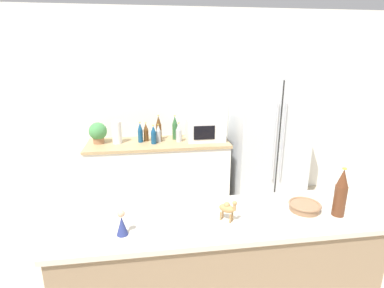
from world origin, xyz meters
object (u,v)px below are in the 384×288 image
paper_towel_roll (117,132)px  back_bottle_5 (179,133)px  back_bottle_4 (140,133)px  wise_man_figurine_blue (122,224)px  back_bottle_6 (158,134)px  fruit_bowl (305,206)px  refrigerator (267,142)px  camel_figurine (228,208)px  back_bottle_2 (146,132)px  microwave (205,129)px  back_bottle_3 (154,135)px  wine_bottle (341,193)px  back_bottle_0 (159,128)px  potted_plant (98,132)px  back_bottle_1 (175,128)px

paper_towel_roll → back_bottle_5: size_ratio=1.13×
back_bottle_4 → wise_man_figurine_blue: back_bottle_4 is taller
back_bottle_6 → fruit_bowl: bearing=-65.0°
refrigerator → camel_figurine: (-1.07, -1.98, 0.18)m
refrigerator → camel_figurine: size_ratio=11.34×
back_bottle_2 → back_bottle_5: bearing=-12.5°
microwave → back_bottle_5: bearing=-172.3°
back_bottle_3 → camel_figurine: bearing=-77.7°
back_bottle_2 → back_bottle_4: bearing=-146.0°
back_bottle_4 → wine_bottle: (1.34, -2.10, 0.09)m
paper_towel_roll → back_bottle_0: 0.53m
potted_plant → back_bottle_5: (1.00, -0.07, -0.03)m
potted_plant → back_bottle_4: 0.52m
refrigerator → wise_man_figurine_blue: (-1.73, -2.05, 0.16)m
microwave → back_bottle_2: microwave is taller
camel_figurine → paper_towel_roll: bearing=113.1°
wine_bottle → fruit_bowl: bearing=154.4°
back_bottle_3 → fruit_bowl: size_ratio=1.11×
back_bottle_0 → wine_bottle: 2.44m
potted_plant → back_bottle_3: potted_plant is taller
back_bottle_2 → fruit_bowl: bearing=-62.3°
fruit_bowl → wise_man_figurine_blue: size_ratio=1.34×
microwave → back_bottle_0: size_ratio=1.47×
refrigerator → back_bottle_5: bearing=178.5°
back_bottle_1 → back_bottle_6: size_ratio=1.35×
back_bottle_0 → wine_bottle: wine_bottle is taller
refrigerator → fruit_bowl: bearing=-105.0°
wise_man_figurine_blue → potted_plant: bearing=102.0°
back_bottle_0 → back_bottle_4: back_bottle_0 is taller
back_bottle_4 → camel_figurine: bearing=-74.0°
back_bottle_2 → camel_figurine: back_bottle_2 is taller
potted_plant → back_bottle_6: 0.75m
refrigerator → back_bottle_1: bearing=172.8°
microwave → back_bottle_6: 0.61m
back_bottle_2 → back_bottle_3: same height
paper_towel_roll → back_bottle_2: bearing=7.6°
back_bottle_4 → fruit_bowl: bearing=-60.2°
back_bottle_2 → back_bottle_6: back_bottle_2 is taller
wine_bottle → potted_plant: bearing=131.2°
potted_plant → back_bottle_5: size_ratio=1.08×
refrigerator → back_bottle_4: bearing=177.4°
back_bottle_0 → back_bottle_5: (0.25, -0.12, -0.04)m
microwave → wine_bottle: size_ratio=1.43×
back_bottle_5 → wine_bottle: bearing=-67.5°
back_bottle_3 → back_bottle_4: 0.19m
potted_plant → back_bottle_1: back_bottle_1 is taller
fruit_bowl → camel_figurine: 0.56m
microwave → back_bottle_5: size_ratio=1.95×
back_bottle_2 → wine_bottle: bearing=-59.5°
wise_man_figurine_blue → paper_towel_roll: bearing=96.0°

